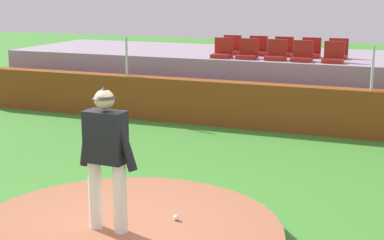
% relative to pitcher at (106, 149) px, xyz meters
% --- Properties ---
extents(pitchers_mound, '(4.07, 4.07, 0.24)m').
position_rel_pitcher_xyz_m(pitchers_mound, '(0.15, 0.12, -1.18)').
color(pitchers_mound, '#9D5D40').
rests_on(pitchers_mound, ground_plane).
extents(pitcher, '(0.81, 0.29, 1.82)m').
position_rel_pitcher_xyz_m(pitcher, '(0.00, 0.00, 0.00)').
color(pitcher, white).
rests_on(pitcher, pitchers_mound).
extents(baseball, '(0.07, 0.07, 0.07)m').
position_rel_pitcher_xyz_m(baseball, '(0.67, 0.59, -1.02)').
color(baseball, white).
rests_on(baseball, pitchers_mound).
extents(brick_barrier, '(16.03, 0.40, 1.07)m').
position_rel_pitcher_xyz_m(brick_barrier, '(0.15, 6.93, -0.77)').
color(brick_barrier, brown).
rests_on(brick_barrier, ground_plane).
extents(fence_post_left, '(0.06, 0.06, 0.98)m').
position_rel_pitcher_xyz_m(fence_post_left, '(-3.34, 6.93, 0.25)').
color(fence_post_left, silver).
rests_on(fence_post_left, brick_barrier).
extents(fence_post_right, '(0.06, 0.06, 0.98)m').
position_rel_pitcher_xyz_m(fence_post_right, '(2.56, 6.93, 0.25)').
color(fence_post_right, silver).
rests_on(fence_post_right, brick_barrier).
extents(bleacher_platform, '(15.38, 3.87, 1.48)m').
position_rel_pitcher_xyz_m(bleacher_platform, '(0.15, 9.58, -0.56)').
color(bleacher_platform, gray).
rests_on(bleacher_platform, ground_plane).
extents(stadium_chair_0, '(0.48, 0.44, 0.50)m').
position_rel_pitcher_xyz_m(stadium_chair_0, '(-1.23, 8.17, 0.33)').
color(stadium_chair_0, maroon).
rests_on(stadium_chair_0, bleacher_platform).
extents(stadium_chair_1, '(0.48, 0.44, 0.50)m').
position_rel_pitcher_xyz_m(stadium_chair_1, '(-0.56, 8.18, 0.33)').
color(stadium_chair_1, maroon).
rests_on(stadium_chair_1, bleacher_platform).
extents(stadium_chair_2, '(0.48, 0.44, 0.50)m').
position_rel_pitcher_xyz_m(stadium_chair_2, '(0.17, 8.18, 0.33)').
color(stadium_chair_2, maroon).
rests_on(stadium_chair_2, bleacher_platform).
extents(stadium_chair_3, '(0.48, 0.44, 0.50)m').
position_rel_pitcher_xyz_m(stadium_chair_3, '(0.82, 8.15, 0.33)').
color(stadium_chair_3, maroon).
rests_on(stadium_chair_3, bleacher_platform).
extents(stadium_chair_4, '(0.48, 0.44, 0.50)m').
position_rel_pitcher_xyz_m(stadium_chair_4, '(1.56, 8.17, 0.33)').
color(stadium_chair_4, maroon).
rests_on(stadium_chair_4, bleacher_platform).
extents(stadium_chair_5, '(0.48, 0.44, 0.50)m').
position_rel_pitcher_xyz_m(stadium_chair_5, '(-1.27, 9.04, 0.33)').
color(stadium_chair_5, maroon).
rests_on(stadium_chair_5, bleacher_platform).
extents(stadium_chair_6, '(0.48, 0.44, 0.50)m').
position_rel_pitcher_xyz_m(stadium_chair_6, '(-0.55, 9.06, 0.33)').
color(stadium_chair_6, maroon).
rests_on(stadium_chair_6, bleacher_platform).
extents(stadium_chair_7, '(0.48, 0.44, 0.50)m').
position_rel_pitcher_xyz_m(stadium_chair_7, '(0.15, 9.05, 0.33)').
color(stadium_chair_7, maroon).
rests_on(stadium_chair_7, bleacher_platform).
extents(stadium_chair_8, '(0.48, 0.44, 0.50)m').
position_rel_pitcher_xyz_m(stadium_chair_8, '(0.86, 9.04, 0.33)').
color(stadium_chair_8, maroon).
rests_on(stadium_chair_8, bleacher_platform).
extents(stadium_chair_9, '(0.48, 0.44, 0.50)m').
position_rel_pitcher_xyz_m(stadium_chair_9, '(1.54, 9.06, 0.33)').
color(stadium_chair_9, maroon).
rests_on(stadium_chair_9, bleacher_platform).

